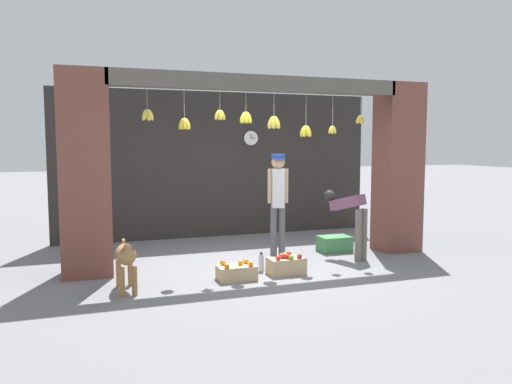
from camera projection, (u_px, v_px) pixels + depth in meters
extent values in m
plane|color=slate|center=(264.00, 265.00, 7.84)|extent=(60.00, 60.00, 0.00)
cube|color=#2D2B28|center=(219.00, 165.00, 10.24)|extent=(6.56, 0.12, 2.95)
cube|color=brown|center=(85.00, 174.00, 7.12)|extent=(0.70, 0.60, 2.95)
cube|color=brown|center=(398.00, 168.00, 8.84)|extent=(0.70, 0.60, 2.95)
cube|color=#5B564C|center=(262.00, 83.00, 7.68)|extent=(4.66, 0.24, 0.24)
cylinder|color=#B2AD99|center=(147.00, 98.00, 7.12)|extent=(0.01, 0.01, 0.32)
ellipsoid|color=yellow|center=(151.00, 115.00, 7.15)|extent=(0.12, 0.06, 0.18)
ellipsoid|color=yellow|center=(148.00, 115.00, 7.18)|extent=(0.08, 0.11, 0.18)
ellipsoid|color=yellow|center=(145.00, 115.00, 7.15)|extent=(0.11, 0.10, 0.19)
ellipsoid|color=yellow|center=(145.00, 115.00, 7.10)|extent=(0.11, 0.10, 0.19)
ellipsoid|color=yellow|center=(149.00, 115.00, 7.10)|extent=(0.08, 0.11, 0.18)
cylinder|color=#B2AD99|center=(184.00, 103.00, 7.34)|extent=(0.01, 0.01, 0.43)
ellipsoid|color=yellow|center=(188.00, 124.00, 7.38)|extent=(0.12, 0.07, 0.19)
ellipsoid|color=yellow|center=(186.00, 124.00, 7.41)|extent=(0.10, 0.11, 0.20)
ellipsoid|color=yellow|center=(183.00, 124.00, 7.41)|extent=(0.08, 0.12, 0.19)
ellipsoid|color=yellow|center=(181.00, 124.00, 7.37)|extent=(0.12, 0.09, 0.19)
ellipsoid|color=yellow|center=(182.00, 124.00, 7.33)|extent=(0.12, 0.09, 0.19)
ellipsoid|color=yellow|center=(184.00, 124.00, 7.32)|extent=(0.08, 0.12, 0.19)
ellipsoid|color=yellow|center=(187.00, 124.00, 7.34)|extent=(0.10, 0.11, 0.20)
cylinder|color=#B2AD99|center=(220.00, 100.00, 7.48)|extent=(0.01, 0.01, 0.30)
ellipsoid|color=gold|center=(223.00, 115.00, 7.51)|extent=(0.11, 0.06, 0.17)
ellipsoid|color=gold|center=(219.00, 115.00, 7.54)|extent=(0.06, 0.11, 0.17)
ellipsoid|color=gold|center=(217.00, 115.00, 7.49)|extent=(0.11, 0.06, 0.17)
ellipsoid|color=gold|center=(221.00, 115.00, 7.46)|extent=(0.06, 0.11, 0.17)
cylinder|color=#B2AD99|center=(246.00, 101.00, 7.63)|extent=(0.01, 0.01, 0.32)
ellipsoid|color=yellow|center=(249.00, 118.00, 7.67)|extent=(0.13, 0.07, 0.20)
ellipsoid|color=yellow|center=(247.00, 118.00, 7.70)|extent=(0.11, 0.12, 0.21)
ellipsoid|color=yellow|center=(244.00, 118.00, 7.69)|extent=(0.08, 0.13, 0.20)
ellipsoid|color=yellow|center=(243.00, 118.00, 7.66)|extent=(0.13, 0.10, 0.21)
ellipsoid|color=yellow|center=(244.00, 117.00, 7.62)|extent=(0.13, 0.10, 0.21)
ellipsoid|color=yellow|center=(246.00, 117.00, 7.60)|extent=(0.08, 0.13, 0.20)
ellipsoid|color=yellow|center=(249.00, 118.00, 7.63)|extent=(0.11, 0.12, 0.21)
cylinder|color=#B2AD99|center=(274.00, 104.00, 7.75)|extent=(0.01, 0.01, 0.38)
ellipsoid|color=gold|center=(277.00, 123.00, 7.79)|extent=(0.14, 0.08, 0.22)
ellipsoid|color=gold|center=(274.00, 123.00, 7.83)|extent=(0.11, 0.13, 0.23)
ellipsoid|color=gold|center=(271.00, 123.00, 7.81)|extent=(0.11, 0.13, 0.23)
ellipsoid|color=gold|center=(271.00, 122.00, 7.76)|extent=(0.14, 0.08, 0.22)
ellipsoid|color=gold|center=(273.00, 122.00, 7.72)|extent=(0.11, 0.13, 0.23)
ellipsoid|color=gold|center=(277.00, 122.00, 7.74)|extent=(0.11, 0.13, 0.23)
cylinder|color=#B2AD99|center=(306.00, 109.00, 7.96)|extent=(0.01, 0.01, 0.52)
ellipsoid|color=yellow|center=(309.00, 131.00, 8.01)|extent=(0.13, 0.07, 0.20)
ellipsoid|color=yellow|center=(305.00, 131.00, 8.04)|extent=(0.09, 0.13, 0.21)
ellipsoid|color=yellow|center=(303.00, 131.00, 8.00)|extent=(0.12, 0.11, 0.21)
ellipsoid|color=yellow|center=(304.00, 131.00, 7.95)|extent=(0.12, 0.11, 0.21)
ellipsoid|color=yellow|center=(308.00, 131.00, 7.95)|extent=(0.09, 0.13, 0.21)
cylinder|color=#B2AD99|center=(333.00, 110.00, 8.13)|extent=(0.01, 0.01, 0.52)
ellipsoid|color=gold|center=(334.00, 130.00, 8.18)|extent=(0.10, 0.05, 0.15)
ellipsoid|color=gold|center=(333.00, 130.00, 8.20)|extent=(0.08, 0.09, 0.15)
ellipsoid|color=gold|center=(331.00, 130.00, 8.19)|extent=(0.08, 0.09, 0.15)
ellipsoid|color=gold|center=(330.00, 130.00, 8.15)|extent=(0.10, 0.05, 0.15)
ellipsoid|color=gold|center=(332.00, 130.00, 8.13)|extent=(0.08, 0.09, 0.15)
ellipsoid|color=gold|center=(334.00, 130.00, 8.14)|extent=(0.08, 0.09, 0.15)
cylinder|color=#B2AD99|center=(361.00, 105.00, 8.30)|extent=(0.01, 0.01, 0.34)
ellipsoid|color=gold|center=(362.00, 120.00, 8.33)|extent=(0.10, 0.05, 0.15)
ellipsoid|color=gold|center=(361.00, 120.00, 8.35)|extent=(0.08, 0.09, 0.16)
ellipsoid|color=gold|center=(359.00, 120.00, 8.35)|extent=(0.06, 0.10, 0.15)
ellipsoid|color=gold|center=(358.00, 120.00, 8.32)|extent=(0.10, 0.07, 0.15)
ellipsoid|color=gold|center=(359.00, 119.00, 8.29)|extent=(0.10, 0.07, 0.15)
ellipsoid|color=gold|center=(361.00, 119.00, 8.28)|extent=(0.06, 0.10, 0.15)
ellipsoid|color=gold|center=(362.00, 120.00, 8.30)|extent=(0.08, 0.09, 0.16)
ellipsoid|color=#9E7042|center=(126.00, 254.00, 6.43)|extent=(0.27, 0.64, 0.26)
cylinder|color=#9E7042|center=(135.00, 281.00, 6.26)|extent=(0.07, 0.07, 0.37)
cylinder|color=#9E7042|center=(122.00, 282.00, 6.21)|extent=(0.07, 0.07, 0.37)
cylinder|color=#9E7042|center=(130.00, 272.00, 6.72)|extent=(0.07, 0.07, 0.37)
cylinder|color=#9E7042|center=(119.00, 273.00, 6.66)|extent=(0.07, 0.07, 0.37)
ellipsoid|color=#9E7042|center=(129.00, 256.00, 6.10)|extent=(0.17, 0.24, 0.17)
cone|color=brown|center=(133.00, 248.00, 6.11)|extent=(0.06, 0.06, 0.07)
cone|color=brown|center=(124.00, 248.00, 6.07)|extent=(0.06, 0.06, 0.07)
cylinder|color=#9E7042|center=(123.00, 247.00, 6.76)|extent=(0.05, 0.20, 0.26)
cylinder|color=#56565B|center=(282.00, 233.00, 8.28)|extent=(0.11, 0.11, 0.85)
cylinder|color=#56565B|center=(274.00, 233.00, 8.27)|extent=(0.11, 0.11, 0.85)
cube|color=silver|center=(278.00, 188.00, 8.20)|extent=(0.23, 0.21, 0.64)
cylinder|color=tan|center=(286.00, 186.00, 8.21)|extent=(0.06, 0.06, 0.56)
cylinder|color=tan|center=(270.00, 186.00, 8.18)|extent=(0.06, 0.06, 0.56)
sphere|color=tan|center=(278.00, 162.00, 8.16)|extent=(0.22, 0.22, 0.22)
cylinder|color=#234299|center=(278.00, 156.00, 8.15)|extent=(0.22, 0.22, 0.08)
cube|color=#234299|center=(279.00, 159.00, 8.05)|extent=(0.21, 0.16, 0.01)
cylinder|color=#6B665B|center=(358.00, 236.00, 8.05)|extent=(0.11, 0.11, 0.85)
cylinder|color=#6B665B|center=(364.00, 235.00, 8.14)|extent=(0.11, 0.11, 0.85)
cube|color=#754760|center=(347.00, 203.00, 8.27)|extent=(0.43, 0.66, 0.32)
sphere|color=black|center=(330.00, 196.00, 8.56)|extent=(0.21, 0.21, 0.21)
cube|color=tan|center=(237.00, 273.00, 7.00)|extent=(0.53, 0.32, 0.20)
sphere|color=orange|center=(246.00, 261.00, 7.10)|extent=(0.08, 0.08, 0.08)
sphere|color=orange|center=(241.00, 263.00, 7.02)|extent=(0.08, 0.08, 0.08)
sphere|color=orange|center=(251.00, 264.00, 6.94)|extent=(0.08, 0.08, 0.08)
sphere|color=orange|center=(227.00, 266.00, 6.82)|extent=(0.08, 0.08, 0.08)
sphere|color=orange|center=(223.00, 263.00, 7.03)|extent=(0.08, 0.08, 0.08)
cube|color=tan|center=(286.00, 266.00, 7.31)|extent=(0.53, 0.32, 0.24)
sphere|color=red|center=(281.00, 256.00, 7.30)|extent=(0.08, 0.08, 0.08)
sphere|color=#99B238|center=(291.00, 257.00, 7.19)|extent=(0.08, 0.08, 0.08)
sphere|color=red|center=(285.00, 256.00, 7.26)|extent=(0.08, 0.08, 0.08)
sphere|color=red|center=(288.00, 257.00, 7.24)|extent=(0.08, 0.08, 0.08)
sphere|color=red|center=(278.00, 258.00, 7.15)|extent=(0.08, 0.08, 0.08)
sphere|color=#99B238|center=(284.00, 255.00, 7.36)|extent=(0.08, 0.08, 0.08)
sphere|color=red|center=(281.00, 256.00, 7.26)|extent=(0.08, 0.08, 0.08)
sphere|color=red|center=(299.00, 256.00, 7.25)|extent=(0.08, 0.08, 0.08)
sphere|color=red|center=(289.00, 254.00, 7.43)|extent=(0.08, 0.08, 0.08)
cube|color=#42844C|center=(334.00, 244.00, 8.82)|extent=(0.55, 0.39, 0.27)
cylinder|color=silver|center=(261.00, 263.00, 7.46)|extent=(0.08, 0.08, 0.26)
cylinder|color=black|center=(261.00, 253.00, 7.44)|extent=(0.04, 0.04, 0.03)
cylinder|color=black|center=(251.00, 138.00, 10.34)|extent=(0.32, 0.01, 0.32)
cylinder|color=white|center=(251.00, 138.00, 10.33)|extent=(0.30, 0.02, 0.30)
cube|color=black|center=(251.00, 136.00, 10.31)|extent=(0.01, 0.01, 0.08)
cube|color=black|center=(253.00, 138.00, 10.33)|extent=(0.11, 0.01, 0.01)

